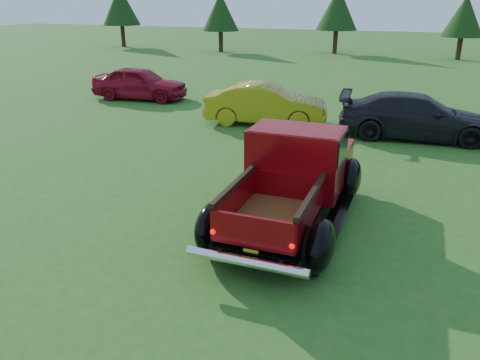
# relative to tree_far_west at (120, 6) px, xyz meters

# --- Properties ---
(ground) EXTENTS (120.00, 120.00, 0.00)m
(ground) POSITION_rel_tree_far_west_xyz_m (22.00, -30.00, -3.52)
(ground) COLOR #25611B
(ground) RESTS_ON ground
(tree_far_west) EXTENTS (3.33, 3.33, 5.20)m
(tree_far_west) POSITION_rel_tree_far_west_xyz_m (0.00, 0.00, 0.00)
(tree_far_west) COLOR #332114
(tree_far_west) RESTS_ON ground
(tree_west) EXTENTS (2.94, 2.94, 4.60)m
(tree_west) POSITION_rel_tree_far_west_xyz_m (10.00, -1.00, -0.41)
(tree_west) COLOR #332114
(tree_west) RESTS_ON ground
(tree_mid_left) EXTENTS (3.20, 3.20, 5.00)m
(tree_mid_left) POSITION_rel_tree_far_west_xyz_m (19.00, 1.00, -0.14)
(tree_mid_left) COLOR #332114
(tree_mid_left) RESTS_ON ground
(tree_mid_right) EXTENTS (2.82, 2.82, 4.40)m
(tree_mid_right) POSITION_rel_tree_far_west_xyz_m (28.00, -0.00, -0.55)
(tree_mid_right) COLOR #332114
(tree_mid_right) RESTS_ON ground
(pickup_truck) EXTENTS (2.39, 5.01, 1.85)m
(pickup_truck) POSITION_rel_tree_far_west_xyz_m (23.27, -29.24, -2.64)
(pickup_truck) COLOR black
(pickup_truck) RESTS_ON ground
(show_car_red) EXTENTS (4.23, 2.00, 1.40)m
(show_car_red) POSITION_rel_tree_far_west_xyz_m (14.03, -20.04, -2.82)
(show_car_red) COLOR maroon
(show_car_red) RESTS_ON ground
(show_car_yellow) EXTENTS (4.42, 2.14, 1.40)m
(show_car_yellow) POSITION_rel_tree_far_west_xyz_m (20.50, -22.27, -2.82)
(show_car_yellow) COLOR #A49415
(show_car_yellow) RESTS_ON ground
(show_car_grey) EXTENTS (4.91, 2.30, 1.39)m
(show_car_grey) POSITION_rel_tree_far_west_xyz_m (25.47, -22.32, -2.83)
(show_car_grey) COLOR black
(show_car_grey) RESTS_ON ground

